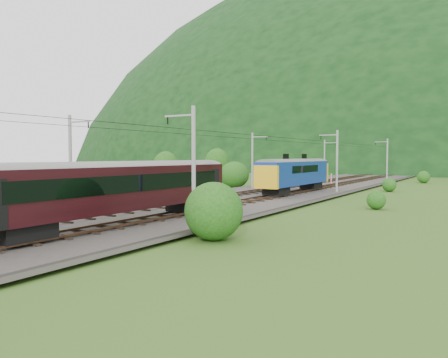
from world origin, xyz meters
The scene contains 14 objects.
ground centered at (0.00, 0.00, 0.00)m, with size 600.00×600.00×0.00m, color #38581B.
railbed centered at (0.00, 10.00, 0.15)m, with size 14.00×220.00×0.30m, color #38332D.
track_left centered at (-2.40, 10.00, 0.37)m, with size 2.40×220.00×0.27m.
track_right centered at (2.40, 10.00, 0.37)m, with size 2.40×220.00×0.27m.
catenary_left centered at (-6.12, 32.00, 4.50)m, with size 2.54×192.28×8.00m.
catenary_right centered at (6.12, 32.00, 4.50)m, with size 2.54×192.28×8.00m.
overhead_wires centered at (0.00, 10.00, 7.10)m, with size 4.83×198.00×0.03m.
mountain_main centered at (0.00, 260.00, 0.00)m, with size 504.00×360.00×244.00m, color black.
mountain_ridge centered at (-120.00, 300.00, 0.00)m, with size 336.00×280.00×132.00m, color black.
hazard_post_near centered at (-0.54, 37.13, 1.13)m, with size 0.18×0.18×1.65m, color red.
hazard_post_far centered at (0.28, 48.29, 1.15)m, with size 0.18×0.18×1.71m, color red.
signal centered at (-3.43, 42.19, 1.46)m, with size 0.22×0.22×1.97m.
vegetation_left centered at (-14.87, 13.84, 2.43)m, with size 12.59×140.43×6.34m.
vegetation_right centered at (10.98, -2.19, 1.35)m, with size 7.36×105.44×3.10m.
Camera 1 is at (23.26, -23.94, 4.93)m, focal length 35.00 mm.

